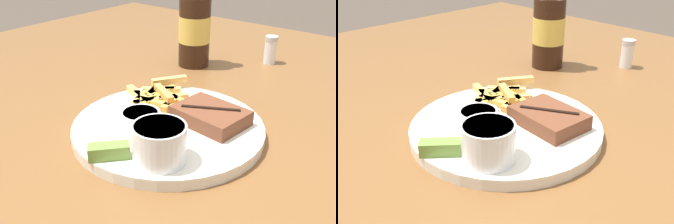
{
  "view_description": "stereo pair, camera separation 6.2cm",
  "coord_description": "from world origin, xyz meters",
  "views": [
    {
      "loc": [
        0.35,
        -0.43,
        1.06
      ],
      "look_at": [
        0.0,
        0.0,
        0.79
      ],
      "focal_mm": 42.0,
      "sensor_mm": 36.0,
      "label": 1
    },
    {
      "loc": [
        0.39,
        -0.39,
        1.06
      ],
      "look_at": [
        0.0,
        0.0,
        0.79
      ],
      "focal_mm": 42.0,
      "sensor_mm": 36.0,
      "label": 2
    }
  ],
  "objects": [
    {
      "name": "dining_table",
      "position": [
        0.0,
        0.0,
        0.69
      ],
      "size": [
        1.55,
        1.47,
        0.75
      ],
      "color": "brown",
      "rests_on": "ground_plane"
    },
    {
      "name": "dinner_plate",
      "position": [
        0.0,
        0.0,
        0.76
      ],
      "size": [
        0.31,
        0.31,
        0.02
      ],
      "color": "silver",
      "rests_on": "dining_table"
    },
    {
      "name": "steak_portion",
      "position": [
        0.05,
        0.05,
        0.78
      ],
      "size": [
        0.12,
        0.09,
        0.03
      ],
      "color": "brown",
      "rests_on": "dinner_plate"
    },
    {
      "name": "fries_pile",
      "position": [
        -0.07,
        0.06,
        0.77
      ],
      "size": [
        0.13,
        0.15,
        0.02
      ],
      "color": "#EBB755",
      "rests_on": "dinner_plate"
    },
    {
      "name": "coleslaw_cup",
      "position": [
        0.06,
        -0.09,
        0.8
      ],
      "size": [
        0.07,
        0.07,
        0.05
      ],
      "color": "white",
      "rests_on": "dinner_plate"
    },
    {
      "name": "dipping_sauce_cup",
      "position": [
        -0.03,
        -0.03,
        0.78
      ],
      "size": [
        0.06,
        0.06,
        0.02
      ],
      "color": "silver",
      "rests_on": "dinner_plate"
    },
    {
      "name": "pickle_spear",
      "position": [
        0.0,
        -0.13,
        0.78
      ],
      "size": [
        0.05,
        0.06,
        0.02
      ],
      "color": "olive",
      "rests_on": "dinner_plate"
    },
    {
      "name": "fork_utensil",
      "position": [
        -0.07,
        0.03,
        0.77
      ],
      "size": [
        0.13,
        0.06,
        0.0
      ],
      "rotation": [
        0.0,
        0.0,
        5.89
      ],
      "color": "#B7B7BC",
      "rests_on": "dinner_plate"
    },
    {
      "name": "beer_bottle",
      "position": [
        -0.16,
        0.29,
        0.84
      ],
      "size": [
        0.07,
        0.07,
        0.25
      ],
      "color": "black",
      "rests_on": "dining_table"
    },
    {
      "name": "salt_shaker",
      "position": [
        -0.03,
        0.41,
        0.78
      ],
      "size": [
        0.03,
        0.03,
        0.07
      ],
      "color": "white",
      "rests_on": "dining_table"
    }
  ]
}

